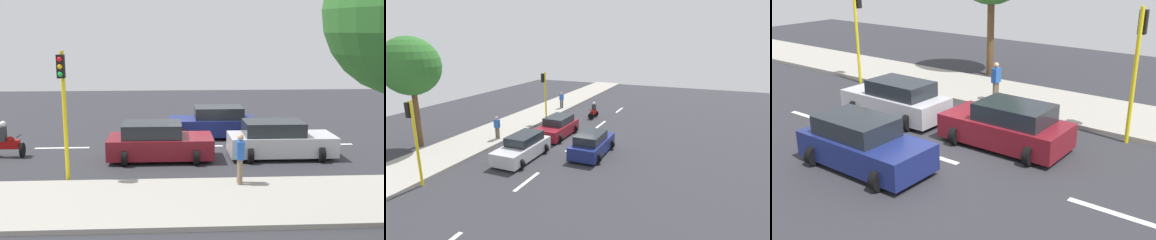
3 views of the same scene
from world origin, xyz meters
TOP-DOWN VIEW (x-y plane):
  - ground_plane at (0.00, 0.00)m, footprint 40.00×60.00m
  - sidewalk at (7.00, 0.00)m, footprint 4.00×60.00m
  - lane_stripe_north at (0.00, -6.00)m, footprint 0.20×2.40m
  - lane_stripe_mid at (0.00, 0.00)m, footprint 0.20×2.40m
  - lane_stripe_south at (0.00, 6.00)m, footprint 0.20×2.40m
  - car_dark_blue at (-1.78, 0.94)m, footprint 2.22×4.15m
  - car_maroon at (2.06, -1.66)m, footprint 2.32×4.19m
  - car_silver at (2.00, 3.28)m, footprint 2.18×4.30m
  - pedestrian_near_signal at (5.64, 1.08)m, footprint 0.40×0.24m
  - traffic_light_corner at (4.85, -4.73)m, footprint 0.49×0.24m
  - traffic_light_midblock at (4.85, 8.51)m, footprint 0.49×0.24m

SIDE VIEW (x-z plane):
  - ground_plane at x=0.00m, z-range -0.10..0.00m
  - lane_stripe_north at x=0.00m, z-range 0.00..0.01m
  - lane_stripe_mid at x=0.00m, z-range 0.00..0.01m
  - lane_stripe_south at x=0.00m, z-range 0.00..0.01m
  - sidewalk at x=7.00m, z-range 0.00..0.15m
  - car_dark_blue at x=-1.78m, z-range -0.05..1.47m
  - car_silver at x=2.00m, z-range -0.05..1.47m
  - car_maroon at x=2.06m, z-range -0.05..1.47m
  - pedestrian_near_signal at x=5.64m, z-range 0.21..1.90m
  - traffic_light_corner at x=4.85m, z-range 0.68..5.18m
  - traffic_light_midblock at x=4.85m, z-range 0.68..5.18m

